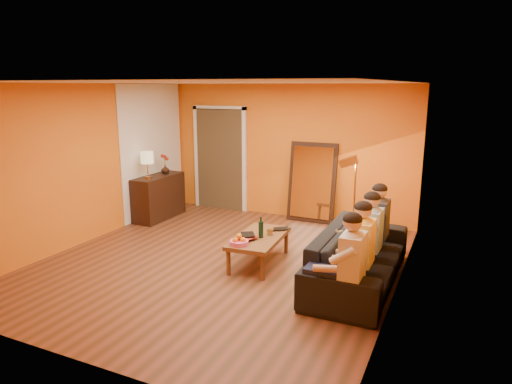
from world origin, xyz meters
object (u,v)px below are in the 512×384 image
at_px(dog, 341,258).
at_px(person_mid_left, 363,250).
at_px(sideboard, 159,197).
at_px(table_lamp, 147,165).
at_px(coffee_table, 259,250).
at_px(wine_bottle, 261,227).
at_px(laptop, 280,230).
at_px(tumbler, 270,232).
at_px(person_far_left, 352,266).
at_px(sofa, 359,256).
at_px(person_far_right, 379,226).
at_px(vase, 165,169).
at_px(person_mid_right, 371,237).
at_px(floor_lamp, 354,203).
at_px(mirror_frame, 312,182).

relative_size(dog, person_mid_left, 0.59).
xyz_separation_m(sideboard, dog, (4.05, -1.56, -0.06)).
relative_size(table_lamp, coffee_table, 0.42).
height_order(coffee_table, wine_bottle, wine_bottle).
relative_size(sideboard, dog, 1.63).
bearing_deg(laptop, tumbler, -144.52).
bearing_deg(person_far_left, coffee_table, 147.23).
relative_size(sofa, person_far_right, 1.98).
height_order(dog, wine_bottle, wine_bottle).
bearing_deg(tumbler, laptop, 75.38).
height_order(person_mid_left, laptop, person_mid_left).
xyz_separation_m(person_far_left, vase, (-4.37, 2.62, 0.32)).
relative_size(sofa, person_far_left, 1.98).
distance_m(person_far_left, tumbler, 1.87).
distance_m(person_mid_right, person_far_right, 0.55).
height_order(floor_lamp, person_mid_left, floor_lamp).
bearing_deg(person_mid_right, laptop, 168.96).
xyz_separation_m(person_mid_left, tumbler, (-1.47, 0.60, -0.14)).
bearing_deg(sofa, person_far_right, -11.31).
relative_size(sofa, person_mid_left, 1.98).
distance_m(dog, person_far_right, 0.93).
bearing_deg(sofa, vase, 69.09).
bearing_deg(mirror_frame, floor_lamp, -45.10).
bearing_deg(sofa, table_lamp, 75.84).
bearing_deg(person_far_left, vase, 149.06).
bearing_deg(sofa, tumbler, 83.80).
bearing_deg(tumbler, coffee_table, -135.00).
height_order(mirror_frame, vase, mirror_frame).
distance_m(table_lamp, tumbler, 3.11).
xyz_separation_m(sofa, person_far_right, (0.13, 0.65, 0.26)).
bearing_deg(sideboard, sofa, -17.90).
distance_m(sideboard, person_mid_right, 4.55).
bearing_deg(person_far_left, sofa, 97.41).
distance_m(coffee_table, person_mid_left, 1.71).
relative_size(coffee_table, floor_lamp, 0.85).
distance_m(floor_lamp, dog, 1.63).
bearing_deg(person_far_left, tumbler, 142.14).
bearing_deg(sideboard, vase, 90.00).
distance_m(laptop, vase, 3.25).
height_order(sofa, vase, vase).
bearing_deg(floor_lamp, sideboard, 170.98).
bearing_deg(dog, sofa, 39.95).
distance_m(floor_lamp, wine_bottle, 1.75).
height_order(person_far_right, wine_bottle, person_far_right).
xyz_separation_m(sofa, vase, (-4.24, 1.62, 0.58)).
relative_size(laptop, vase, 2.02).
xyz_separation_m(sideboard, sofa, (4.24, -1.37, -0.07)).
height_order(person_far_left, person_far_right, same).
bearing_deg(person_far_right, wine_bottle, -156.41).
height_order(table_lamp, person_far_left, table_lamp).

